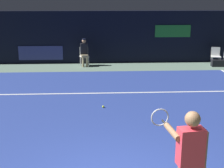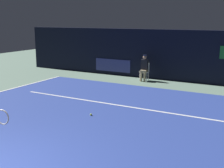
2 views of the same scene
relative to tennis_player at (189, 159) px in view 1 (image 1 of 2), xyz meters
name	(u,v)px [view 1 (image 1 of 2)]	position (x,y,z in m)	size (l,w,h in m)	color
ground_plane	(108,112)	(-0.96, 4.73, -0.99)	(34.37, 34.37, 0.00)	slate
court_surface	(108,111)	(-0.96, 4.73, -0.98)	(10.94, 10.40, 0.01)	navy
line_service	(106,93)	(-0.96, 6.55, -0.97)	(8.53, 0.10, 0.01)	white
back_wall	(102,37)	(-0.96, 12.03, 0.31)	(17.70, 0.33, 2.60)	black
tennis_player	(189,159)	(0.00, 0.00, 0.00)	(0.70, 0.93, 1.73)	#8C6647
line_judge_on_chair	(84,52)	(-1.86, 11.24, -0.30)	(0.49, 0.57, 1.32)	white
courtside_chair_far	(216,55)	(4.57, 11.06, -0.49)	(0.50, 0.49, 0.88)	white
tennis_ball	(103,107)	(-1.11, 5.04, -0.94)	(0.07, 0.07, 0.07)	#CCE033
equipment_bag	(220,63)	(4.71, 10.77, -0.83)	(0.84, 0.32, 0.32)	black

